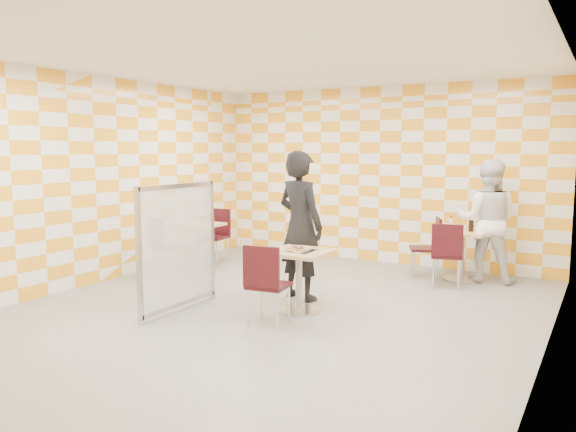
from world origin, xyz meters
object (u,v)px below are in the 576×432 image
Objects in this scene: empty_table at (197,238)px; chair_empty_far at (217,231)px; partition at (178,246)px; sport_bottle at (451,223)px; main_table at (299,270)px; man_dark at (300,226)px; second_table at (462,247)px; soda_bottle at (471,224)px; chair_second_side at (431,243)px; man_white at (487,221)px; chair_main_front at (265,279)px; chair_empty_near at (163,242)px; chair_second_front at (447,250)px.

chair_empty_far is (-0.07, 0.60, 0.04)m from empty_table.
partition reaches higher than sport_bottle.
man_dark is (-0.27, 0.53, 0.46)m from main_table.
second_table is 0.37m from soda_bottle.
man_white is at bearing 15.87° from chair_second_side.
chair_main_front and chair_empty_near have the same top height.
chair_second_side and chair_empty_far have the same top height.
chair_main_front is at bearing 116.48° from man_dark.
sport_bottle reaches higher than chair_main_front.
chair_main_front is 3.64m from soda_bottle.
man_white is at bearing 61.28° from chair_second_front.
chair_main_front is 0.60× the size of partition.
man_dark is 2.70m from soda_bottle.
chair_second_side is 0.60× the size of partition.
empty_table is at bearing -160.84° from second_table.
main_table is 3.26× the size of soda_bottle.
chair_main_front is 4.62× the size of sport_bottle.
chair_second_front is 0.62m from chair_second_side.
man_dark is at bearing 42.08° from man_white.
man_dark is 2.94m from man_white.
chair_main_front is 3.37m from chair_second_side.
main_table is 2.39m from chair_second_front.
chair_main_front is (-1.34, -3.33, 0.04)m from second_table.
sport_bottle is (0.23, 0.23, 0.29)m from chair_second_side.
man_dark is at bearing -119.61° from chair_second_side.
man_dark is at bearing -129.33° from soda_bottle.
chair_second_front is at bearing -108.87° from soda_bottle.
chair_second_side is 0.51× the size of man_white.
chair_second_side is at bearing 74.50° from chair_main_front.
man_dark is at bearing -135.02° from chair_second_front.
chair_second_side is 3.88m from partition.
chair_main_front is 3.86m from man_white.
soda_bottle reaches higher than chair_second_front.
chair_empty_near is at bearing -97.02° from empty_table.
chair_second_front is 0.80m from sport_bottle.
sport_bottle reaches higher than empty_table.
partition is 4.51m from man_white.
chair_empty_far is 0.48× the size of man_dark.
chair_main_front is 1.00× the size of chair_second_front.
empty_table is 4.49m from man_white.
partition is at bearing -129.58° from soda_bottle.
man_white is at bearing 23.20° from second_table.
chair_second_front is 3.72m from partition.
man_white is 9.02× the size of sport_bottle.
empty_table is at bearing 82.98° from chair_empty_near.
chair_second_front is 0.51× the size of man_white.
chair_second_side is 2.35m from man_dark.
empty_table is at bearing 12.09° from man_white.
main_table is 0.42× the size of man_white.
sport_bottle is 0.87× the size of soda_bottle.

